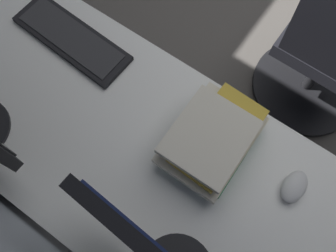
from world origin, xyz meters
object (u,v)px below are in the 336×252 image
at_px(drawer_pedestal, 69,132).
at_px(keyboard_main, 72,38).
at_px(office_chair, 332,54).
at_px(mouse_main, 294,187).
at_px(book_stack_near, 213,140).

relative_size(drawer_pedestal, keyboard_main, 1.63).
bearing_deg(office_chair, drawer_pedestal, 50.88).
bearing_deg(mouse_main, book_stack_near, 6.22).
distance_m(book_stack_near, office_chair, 0.81).
relative_size(keyboard_main, book_stack_near, 1.37).
relative_size(keyboard_main, office_chair, 0.44).
height_order(mouse_main, book_stack_near, book_stack_near).
height_order(keyboard_main, office_chair, office_chair).
bearing_deg(keyboard_main, mouse_main, 179.00).
bearing_deg(drawer_pedestal, book_stack_near, -162.93).
xyz_separation_m(drawer_pedestal, mouse_main, (-0.80, -0.20, 0.40)).
xyz_separation_m(drawer_pedestal, keyboard_main, (0.04, -0.21, 0.39)).
height_order(keyboard_main, mouse_main, mouse_main).
relative_size(mouse_main, office_chair, 0.11).
bearing_deg(keyboard_main, office_chair, -138.20).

